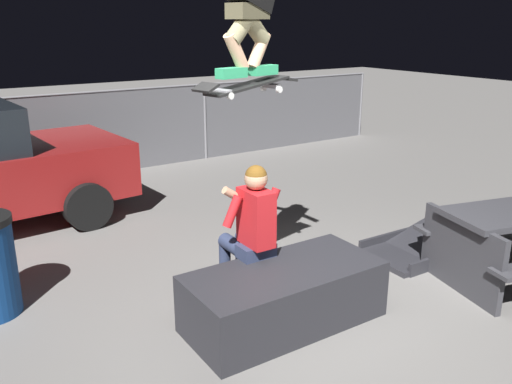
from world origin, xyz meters
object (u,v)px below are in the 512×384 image
skateboard (248,86)px  person_sitting_on_ledge (249,227)px  ledge_box_main (284,296)px  kicker_ramp (418,249)px

skateboard → person_sitting_on_ledge: bearing=49.6°
person_sitting_on_ledge → skateboard: bearing=-130.4°
ledge_box_main → skateboard: size_ratio=1.63×
ledge_box_main → skateboard: (-0.09, 0.41, 1.75)m
person_sitting_on_ledge → kicker_ramp: bearing=-3.0°
ledge_box_main → kicker_ramp: ledge_box_main is taller
ledge_box_main → kicker_ramp: bearing=9.0°
ledge_box_main → kicker_ramp: size_ratio=1.40×
skateboard → ledge_box_main: bearing=-77.2°
ledge_box_main → skateboard: bearing=102.8°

